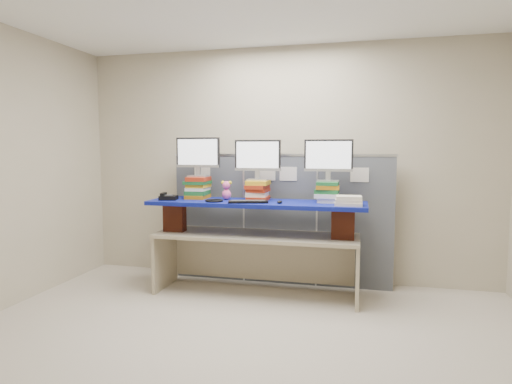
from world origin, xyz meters
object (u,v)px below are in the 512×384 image
(monitor_left, at_px, (198,155))
(monitor_right, at_px, (328,158))
(monitor_center, at_px, (258,157))
(keyboard, at_px, (248,202))
(desk, at_px, (256,246))
(desk_phone, at_px, (168,197))
(blue_board, at_px, (256,203))

(monitor_left, distance_m, monitor_right, 1.46)
(monitor_center, relative_size, keyboard, 1.17)
(desk, relative_size, keyboard, 5.06)
(monitor_center, bearing_deg, keyboard, -97.84)
(monitor_right, distance_m, keyboard, 0.96)
(monitor_right, bearing_deg, desk_phone, -172.89)
(blue_board, xyz_separation_m, monitor_left, (-0.70, 0.12, 0.52))
(monitor_left, bearing_deg, monitor_center, -0.00)
(blue_board, relative_size, monitor_right, 4.59)
(monitor_left, distance_m, monitor_center, 0.69)
(monitor_left, relative_size, keyboard, 1.17)
(blue_board, bearing_deg, keyboard, -107.01)
(desk, xyz_separation_m, desk_phone, (-0.98, -0.10, 0.52))
(monitor_center, height_order, keyboard, monitor_center)
(blue_board, distance_m, monitor_center, 0.50)
(blue_board, relative_size, keyboard, 5.37)
(monitor_left, relative_size, desk_phone, 2.31)
(monitor_center, distance_m, keyboard, 0.53)
(monitor_left, relative_size, monitor_right, 1.00)
(keyboard, bearing_deg, desk_phone, 160.80)
(desk, xyz_separation_m, monitor_center, (-0.01, 0.12, 0.96))
(desk, xyz_separation_m, monitor_right, (0.75, 0.12, 0.96))
(monitor_left, distance_m, keyboard, 0.86)
(keyboard, bearing_deg, monitor_left, 141.65)
(monitor_center, xyz_separation_m, desk_phone, (-0.97, -0.22, -0.44))
(monitor_center, bearing_deg, blue_board, -85.34)
(monitor_right, xyz_separation_m, keyboard, (-0.80, -0.28, -0.46))
(monitor_right, relative_size, keyboard, 1.17)
(desk, bearing_deg, keyboard, -107.01)
(blue_board, xyz_separation_m, monitor_center, (-0.01, 0.12, 0.49))
(monitor_left, height_order, monitor_center, monitor_left)
(monitor_right, bearing_deg, monitor_left, -180.00)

